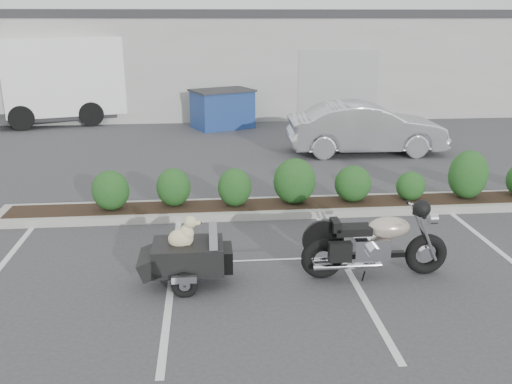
{
  "coord_description": "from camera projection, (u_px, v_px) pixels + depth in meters",
  "views": [
    {
      "loc": [
        -0.92,
        -7.99,
        3.73
      ],
      "look_at": [
        -0.07,
        1.18,
        0.75
      ],
      "focal_mm": 38.0,
      "sensor_mm": 36.0,
      "label": 1
    }
  ],
  "objects": [
    {
      "name": "pet_trailer",
      "position": [
        187.0,
        255.0,
        7.83
      ],
      "size": [
        1.78,
        0.99,
        1.07
      ],
      "rotation": [
        0.0,
        0.0,
        -0.0
      ],
      "color": "black",
      "rests_on": "ground"
    },
    {
      "name": "delivery_truck",
      "position": [
        91.0,
        81.0,
        20.05
      ],
      "size": [
        7.06,
        3.83,
        3.08
      ],
      "rotation": [
        0.0,
        0.0,
        0.26
      ],
      "color": "white",
      "rests_on": "ground"
    },
    {
      "name": "motorcycle",
      "position": [
        375.0,
        244.0,
        8.04
      ],
      "size": [
        2.24,
        0.75,
        1.29
      ],
      "rotation": [
        0.0,
        0.0,
        -0.0
      ],
      "color": "black",
      "rests_on": "ground"
    },
    {
      "name": "planter_kerb",
      "position": [
        304.0,
        207.0,
        10.95
      ],
      "size": [
        12.0,
        1.0,
        0.15
      ],
      "primitive_type": "cube",
      "color": "#9E9E93",
      "rests_on": "ground"
    },
    {
      "name": "ground",
      "position": [
        267.0,
        258.0,
        8.8
      ],
      "size": [
        90.0,
        90.0,
        0.0
      ],
      "primitive_type": "plane",
      "color": "#38383A",
      "rests_on": "ground"
    },
    {
      "name": "sedan",
      "position": [
        366.0,
        128.0,
        15.38
      ],
      "size": [
        4.46,
        1.66,
        1.45
      ],
      "primitive_type": "imported",
      "rotation": [
        0.0,
        0.0,
        1.54
      ],
      "color": "silver",
      "rests_on": "ground"
    },
    {
      "name": "building",
      "position": [
        225.0,
        58.0,
        24.29
      ],
      "size": [
        26.0,
        10.0,
        4.0
      ],
      "primitive_type": "cube",
      "color": "#9EA099",
      "rests_on": "ground"
    },
    {
      "name": "dumpster",
      "position": [
        222.0,
        109.0,
        18.98
      ],
      "size": [
        2.43,
        2.1,
        1.34
      ],
      "rotation": [
        0.0,
        0.0,
        0.42
      ],
      "color": "navy",
      "rests_on": "ground"
    }
  ]
}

